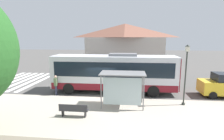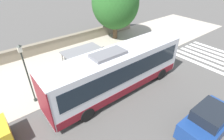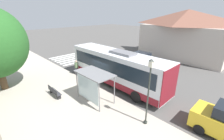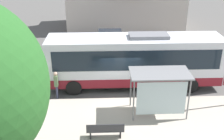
# 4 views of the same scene
# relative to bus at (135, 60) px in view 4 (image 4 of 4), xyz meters

# --- Properties ---
(ground_plane) EXTENTS (120.00, 120.00, 0.00)m
(ground_plane) POSITION_rel_bus_xyz_m (-1.74, 1.01, -1.87)
(ground_plane) COLOR #514F4C
(ground_plane) RESTS_ON ground
(bus) EXTENTS (2.60, 11.29, 3.61)m
(bus) POSITION_rel_bus_xyz_m (0.00, 0.00, 0.00)
(bus) COLOR silver
(bus) RESTS_ON ground
(bus_shelter) EXTENTS (1.83, 3.25, 2.51)m
(bus_shelter) POSITION_rel_bus_xyz_m (-3.59, -0.95, 0.24)
(bus_shelter) COLOR slate
(bus_shelter) RESTS_ON ground
(pedestrian) EXTENTS (0.34, 0.24, 1.78)m
(pedestrian) POSITION_rel_bus_xyz_m (-1.55, 4.98, -0.81)
(pedestrian) COLOR #2D3347
(pedestrian) RESTS_ON ground
(bench) EXTENTS (0.40, 1.85, 0.88)m
(bench) POSITION_rel_bus_xyz_m (-5.64, 2.05, -1.39)
(bench) COLOR #333338
(bench) RESTS_ON ground
(parked_car_far_lane) EXTENTS (1.92, 3.92, 1.96)m
(parked_car_far_lane) POSITION_rel_bus_xyz_m (6.40, 1.50, -0.92)
(parked_car_far_lane) COLOR navy
(parked_car_far_lane) RESTS_ON ground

